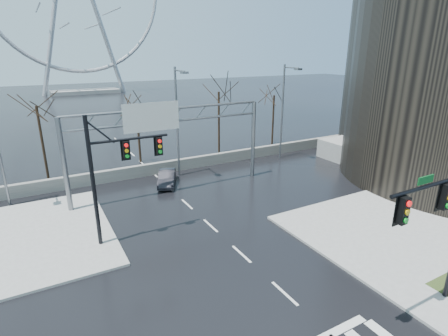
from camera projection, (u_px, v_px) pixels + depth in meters
ground at (285, 293)px, 17.08m from camera, size 260.00×260.00×0.00m
sidewalk_right_ext at (384, 227)px, 23.32m from camera, size 12.00×10.00×0.15m
sidewalk_far at (26, 239)px, 21.93m from camera, size 10.00×12.00×0.15m
barrier_wall at (154, 169)px, 33.48m from camera, size 52.00×0.50×1.10m
signal_mast_far at (112, 168)px, 20.27m from camera, size 4.72×0.41×8.00m
sign_gantry at (166, 132)px, 27.66m from camera, size 16.36×0.40×7.60m
streetlight_mid at (178, 115)px, 31.18m from camera, size 0.50×2.55×10.00m
streetlight_right at (285, 105)px, 36.71m from camera, size 0.50×2.55×10.00m
tree_left at (38, 115)px, 30.51m from camera, size 3.75×3.75×7.50m
tree_center at (137, 114)px, 35.74m from camera, size 3.25×3.25×6.50m
tree_right at (219, 99)px, 38.73m from camera, size 3.90×3.90×7.80m
tree_far_right at (274, 101)px, 43.08m from camera, size 3.40×3.40×6.80m
car at (167, 178)px, 30.84m from camera, size 2.90×4.16×1.30m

